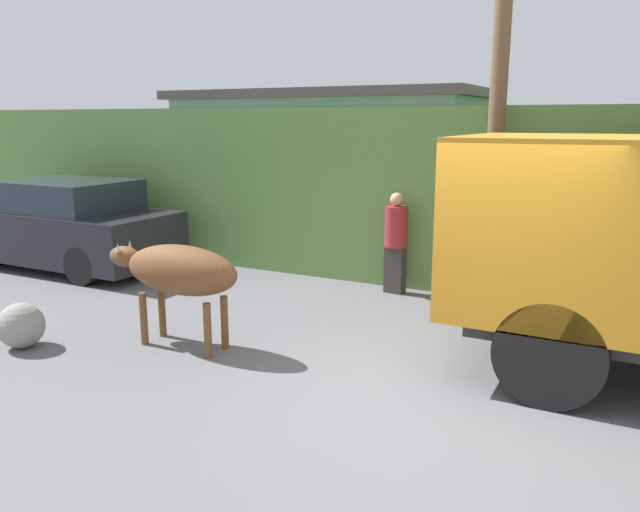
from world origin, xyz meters
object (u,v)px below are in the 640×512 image
object	(u,v)px
brown_cow	(178,271)
roadside_rock	(21,326)
pedestrian_on_hill	(396,239)
utility_pole	(501,56)
parked_suv	(63,225)

from	to	relation	value
brown_cow	roadside_rock	xyz separation A→B (m)	(-1.68, -0.94, -0.66)
brown_cow	pedestrian_on_hill	size ratio (longest dim) A/B	1.19
pedestrian_on_hill	roadside_rock	distance (m)	5.43
pedestrian_on_hill	utility_pole	size ratio (longest dim) A/B	0.23
parked_suv	pedestrian_on_hill	distance (m)	6.22
brown_cow	pedestrian_on_hill	bearing A→B (deg)	57.02
utility_pole	roadside_rock	distance (m)	7.15
parked_suv	pedestrian_on_hill	world-z (taller)	parked_suv
brown_cow	parked_suv	xyz separation A→B (m)	(-4.65, 2.30, -0.15)
utility_pole	parked_suv	bearing A→B (deg)	-171.37
brown_cow	utility_pole	xyz separation A→B (m)	(2.92, 3.45, 2.62)
utility_pole	roadside_rock	xyz separation A→B (m)	(-4.60, -4.39, -3.29)
pedestrian_on_hill	utility_pole	distance (m)	3.06
brown_cow	parked_suv	size ratio (longest dim) A/B	0.44
utility_pole	brown_cow	bearing A→B (deg)	-130.22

